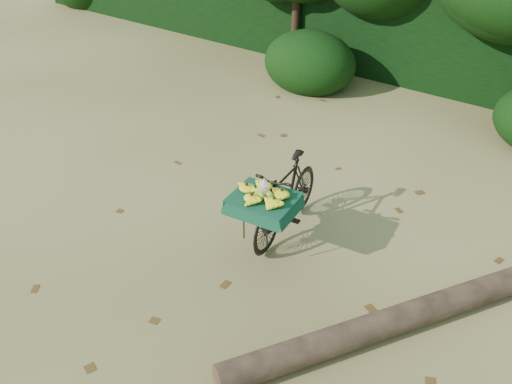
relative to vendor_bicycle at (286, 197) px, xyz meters
The scene contains 6 objects.
ground 0.82m from the vendor_bicycle, ahead, with size 80.00×80.00×0.00m, color tan.
vendor_bicycle is the anchor object (origin of this frame).
fallen_log 2.06m from the vendor_bicycle, 18.81° to the right, with size 0.29×0.29×4.04m, color brown.
hedge_backdrop 6.39m from the vendor_bicycle, 84.33° to the left, with size 26.00×1.80×1.80m, color black.
bush_clumps 4.50m from the vendor_bicycle, 75.43° to the left, with size 8.80×1.70×0.90m, color black, non-canonical shape.
leaf_litter 1.08m from the vendor_bicycle, 48.04° to the left, with size 7.00×7.30×0.01m, color #543616, non-canonical shape.
Camera 1 is at (2.44, -4.77, 4.24)m, focal length 38.00 mm.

